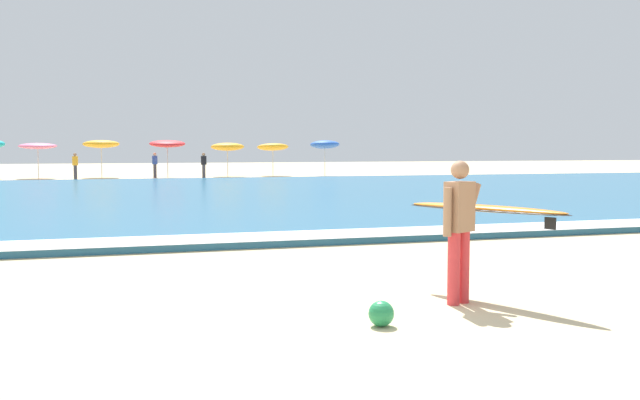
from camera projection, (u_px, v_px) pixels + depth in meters
name	position (u px, v px, depth m)	size (l,w,h in m)	color
ground_plane	(326.00, 306.00, 8.31)	(160.00, 160.00, 0.00)	beige
sea	(180.00, 196.00, 26.35)	(120.00, 28.00, 0.14)	teal
surf_foam	(244.00, 237.00, 13.54)	(120.00, 1.40, 0.01)	white
surfer_with_board	(470.00, 218.00, 8.49)	(1.35, 2.26, 1.73)	red
beach_umbrella_1	(38.00, 146.00, 42.64)	(2.24, 2.25, 2.19)	beige
beach_umbrella_2	(101.00, 144.00, 43.66)	(2.24, 2.26, 2.40)	beige
beach_umbrella_3	(167.00, 144.00, 43.54)	(2.22, 2.24, 2.42)	beige
beach_umbrella_4	(227.00, 147.00, 45.30)	(2.16, 2.18, 2.24)	beige
beach_umbrella_5	(273.00, 147.00, 46.40)	(2.09, 2.12, 2.26)	beige
beach_umbrella_6	(325.00, 145.00, 46.66)	(1.97, 2.00, 2.42)	beige
beachgoer_near_row_left	(204.00, 165.00, 42.99)	(0.32, 0.20, 1.58)	#383842
beachgoer_near_row_mid	(75.00, 165.00, 41.45)	(0.32, 0.20, 1.58)	#383842
beachgoer_near_row_right	(155.00, 164.00, 43.90)	(0.32, 0.20, 1.58)	#383842
beach_ball	(381.00, 314.00, 7.33)	(0.28, 0.28, 0.28)	#23844C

